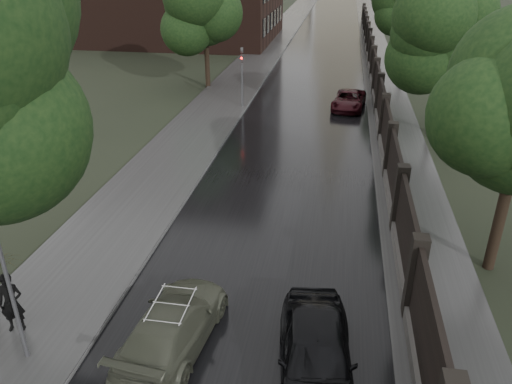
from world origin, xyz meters
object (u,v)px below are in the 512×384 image
(tree_right_b, at_px, (444,46))
(traffic_light, at_px, (242,73))
(tree_left_far, at_px, (205,16))
(car_right_far, at_px, (349,100))
(tree_right_c, at_px, (409,10))
(lamp_post, at_px, (7,276))
(pedestrian_umbrella, at_px, (3,273))
(car_right_near, at_px, (316,354))
(volga_sedan, at_px, (173,325))

(tree_right_b, distance_m, traffic_light, 12.44)
(tree_left_far, xyz_separation_m, car_right_far, (10.75, -3.93, -4.65))
(tree_right_c, height_order, car_right_far, tree_right_c)
(lamp_post, height_order, pedestrian_umbrella, lamp_post)
(lamp_post, bearing_deg, tree_right_b, 57.82)
(tree_left_far, bearing_deg, lamp_post, -84.79)
(lamp_post, distance_m, car_right_near, 7.69)
(volga_sedan, bearing_deg, traffic_light, -77.42)
(tree_left_far, distance_m, car_right_far, 12.36)
(tree_left_far, bearing_deg, traffic_light, -53.53)
(volga_sedan, height_order, pedestrian_umbrella, pedestrian_umbrella)
(lamp_post, relative_size, volga_sedan, 1.11)
(lamp_post, distance_m, pedestrian_umbrella, 1.38)
(traffic_light, xyz_separation_m, car_right_far, (7.05, 1.07, -1.81))
(tree_right_c, relative_size, car_right_near, 1.53)
(traffic_light, bearing_deg, car_right_near, -74.52)
(lamp_post, bearing_deg, car_right_near, 5.07)
(tree_right_b, distance_m, car_right_near, 21.00)
(volga_sedan, relative_size, pedestrian_umbrella, 1.63)
(lamp_post, xyz_separation_m, car_right_near, (7.42, 0.66, -1.89))
(volga_sedan, bearing_deg, lamp_post, 24.57)
(traffic_light, relative_size, car_right_far, 0.94)
(tree_left_far, height_order, car_right_far, tree_left_far)
(car_right_far, bearing_deg, lamp_post, -101.23)
(car_right_near, relative_size, car_right_far, 1.08)
(tree_right_b, height_order, lamp_post, tree_right_b)
(tree_left_far, relative_size, traffic_light, 1.85)
(lamp_post, xyz_separation_m, traffic_light, (1.10, 23.49, -0.27))
(traffic_light, bearing_deg, volga_sedan, -83.60)
(tree_left_far, bearing_deg, tree_right_c, 32.83)
(tree_right_c, bearing_deg, car_right_near, -98.23)
(tree_right_c, distance_m, volga_sedan, 38.68)
(pedestrian_umbrella, bearing_deg, volga_sedan, -10.58)
(tree_left_far, xyz_separation_m, traffic_light, (3.70, -5.01, -2.84))
(volga_sedan, bearing_deg, tree_right_b, -109.54)
(car_right_near, bearing_deg, volga_sedan, 166.15)
(traffic_light, xyz_separation_m, volga_sedan, (2.50, -22.30, -1.73))
(car_right_near, bearing_deg, lamp_post, 179.22)
(tree_right_b, height_order, car_right_near, tree_right_b)
(tree_left_far, xyz_separation_m, tree_right_b, (15.50, -8.00, -0.29))
(tree_left_far, height_order, tree_right_b, tree_left_far)
(tree_left_far, bearing_deg, pedestrian_umbrella, -86.37)
(lamp_post, bearing_deg, car_right_far, 71.64)
(tree_right_b, xyz_separation_m, tree_right_c, (0.00, 18.00, 0.00))
(lamp_post, height_order, traffic_light, lamp_post)
(tree_right_b, height_order, volga_sedan, tree_right_b)
(car_right_far, bearing_deg, tree_right_c, 78.31)
(lamp_post, bearing_deg, tree_left_far, 95.21)
(lamp_post, bearing_deg, traffic_light, 87.32)
(tree_right_c, distance_m, traffic_light, 19.26)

